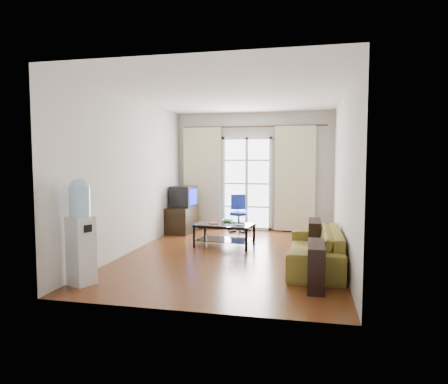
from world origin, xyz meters
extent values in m
plane|color=brown|center=(0.00, 0.00, 0.00)|extent=(5.20, 5.20, 0.00)
plane|color=white|center=(0.00, 0.00, 2.70)|extent=(5.20, 5.20, 0.00)
cube|color=silver|center=(0.00, 2.60, 1.35)|extent=(3.60, 0.02, 2.70)
cube|color=silver|center=(0.00, -2.60, 1.35)|extent=(3.60, 0.02, 2.70)
cube|color=silver|center=(-1.80, 0.00, 1.35)|extent=(0.02, 5.20, 2.70)
cube|color=silver|center=(1.80, 0.00, 1.35)|extent=(0.02, 5.20, 2.70)
cube|color=white|center=(-0.15, 2.56, 1.07)|extent=(1.01, 0.02, 2.04)
cube|color=white|center=(-0.15, 2.54, 1.07)|extent=(1.16, 0.06, 2.15)
cylinder|color=#4C3F2D|center=(0.00, 2.50, 2.38)|extent=(3.30, 0.04, 0.04)
cube|color=beige|center=(-1.20, 2.48, 1.20)|extent=(0.90, 0.07, 2.35)
cube|color=beige|center=(0.95, 2.48, 1.20)|extent=(0.90, 0.07, 2.35)
cube|color=#9C9C9F|center=(0.80, 2.50, 0.33)|extent=(0.64, 0.12, 0.64)
imported|color=brown|center=(1.38, -0.48, 0.29)|extent=(1.97, 0.77, 0.57)
cube|color=silver|center=(-0.26, 0.64, 0.42)|extent=(1.12, 0.72, 0.01)
cube|color=black|center=(-0.26, 0.64, 0.13)|extent=(1.05, 0.65, 0.01)
cube|color=black|center=(-0.79, 0.42, 0.21)|extent=(0.04, 0.04, 0.42)
cube|color=black|center=(0.20, 0.31, 0.21)|extent=(0.04, 0.04, 0.42)
cube|color=black|center=(-0.73, 0.96, 0.21)|extent=(0.04, 0.04, 0.42)
cube|color=black|center=(0.26, 0.85, 0.21)|extent=(0.04, 0.04, 0.42)
imported|color=green|center=(-0.23, 0.78, 0.46)|extent=(0.32, 0.32, 0.05)
imported|color=maroon|center=(-0.55, 0.60, 0.44)|extent=(0.30, 0.31, 0.02)
cube|color=black|center=(0.03, 0.50, 0.44)|extent=(0.19, 0.08, 0.02)
cube|color=black|center=(-1.51, 1.86, 0.29)|extent=(0.59, 0.82, 0.57)
cube|color=black|center=(-1.49, 1.93, 0.80)|extent=(0.52, 0.56, 0.47)
cube|color=#0C19E5|center=(-1.25, 1.90, 0.80)|extent=(0.06, 0.41, 0.35)
cube|color=black|center=(-1.69, 1.95, 0.80)|extent=(0.18, 0.36, 0.30)
cylinder|color=black|center=(-0.28, 2.25, 0.21)|extent=(0.05, 0.05, 0.42)
cylinder|color=navy|center=(-0.28, 2.25, 0.41)|extent=(0.40, 0.40, 0.06)
cube|color=navy|center=(-0.33, 2.43, 0.66)|extent=(0.33, 0.13, 0.35)
cube|color=silver|center=(-1.60, -1.99, 0.44)|extent=(0.37, 0.37, 0.89)
cylinder|color=#99CAEC|center=(-1.60, -1.99, 1.07)|extent=(0.27, 0.27, 0.36)
sphere|color=#99CAEC|center=(-1.60, -1.99, 1.25)|extent=(0.27, 0.27, 0.27)
cube|color=black|center=(-1.47, -2.05, 0.75)|extent=(0.08, 0.12, 0.09)
camera|label=1|loc=(1.29, -6.57, 1.61)|focal=32.00mm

